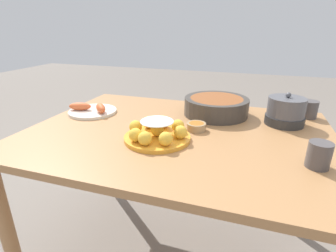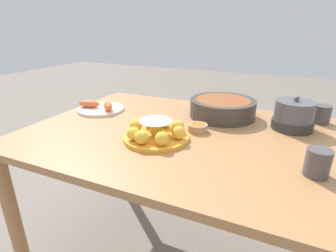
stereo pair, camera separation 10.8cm
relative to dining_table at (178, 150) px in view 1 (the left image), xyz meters
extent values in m
cylinder|color=#A87547|center=(-0.60, -0.42, -0.29)|extent=(0.06, 0.06, 0.70)
cylinder|color=#A87547|center=(-0.60, 0.42, -0.29)|extent=(0.06, 0.06, 0.70)
cylinder|color=#A87547|center=(0.60, 0.42, -0.29)|extent=(0.06, 0.06, 0.70)
cube|color=#A87547|center=(0.00, 0.00, 0.08)|extent=(1.30, 0.94, 0.03)
cylinder|color=gold|center=(-0.05, -0.12, 0.10)|extent=(0.27, 0.27, 0.02)
sphere|color=yellow|center=(0.04, -0.11, 0.14)|extent=(0.05, 0.05, 0.05)
sphere|color=yellow|center=(0.01, -0.05, 0.14)|extent=(0.05, 0.05, 0.05)
sphere|color=yellow|center=(-0.06, -0.02, 0.14)|extent=(0.05, 0.05, 0.05)
sphere|color=yellow|center=(-0.12, -0.05, 0.14)|extent=(0.05, 0.05, 0.05)
sphere|color=yellow|center=(-0.15, -0.11, 0.14)|extent=(0.05, 0.05, 0.05)
sphere|color=yellow|center=(-0.11, -0.19, 0.14)|extent=(0.05, 0.05, 0.05)
sphere|color=yellow|center=(-0.07, -0.21, 0.14)|extent=(0.05, 0.05, 0.05)
sphere|color=yellow|center=(0.01, -0.19, 0.14)|extent=(0.05, 0.05, 0.05)
ellipsoid|color=white|center=(-0.05, -0.12, 0.17)|extent=(0.13, 0.13, 0.02)
sphere|color=yellow|center=(-0.05, -0.12, 0.14)|extent=(0.05, 0.05, 0.05)
cylinder|color=#3D3833|center=(0.12, 0.27, 0.14)|extent=(0.32, 0.32, 0.09)
cylinder|color=brown|center=(0.12, 0.27, 0.18)|extent=(0.26, 0.26, 0.01)
cylinder|color=tan|center=(0.07, 0.03, 0.11)|extent=(0.08, 0.08, 0.03)
cylinder|color=#B26623|center=(0.07, 0.03, 0.12)|extent=(0.07, 0.07, 0.01)
cylinder|color=silver|center=(-0.50, 0.10, 0.10)|extent=(0.25, 0.25, 0.01)
ellipsoid|color=#E06033|center=(-0.43, 0.08, 0.13)|extent=(0.10, 0.11, 0.04)
ellipsoid|color=#E06033|center=(-0.56, 0.08, 0.13)|extent=(0.12, 0.08, 0.04)
cylinder|color=#4C4747|center=(0.52, -0.16, 0.14)|extent=(0.07, 0.07, 0.09)
cylinder|color=#4C4747|center=(0.57, 0.37, 0.14)|extent=(0.08, 0.08, 0.09)
cylinder|color=#2D2D2D|center=(0.44, 0.23, 0.11)|extent=(0.17, 0.17, 0.04)
cylinder|color=#515156|center=(0.44, 0.23, 0.18)|extent=(0.16, 0.16, 0.09)
sphere|color=#515156|center=(0.44, 0.23, 0.23)|extent=(0.02, 0.02, 0.02)
camera|label=1|loc=(0.29, -1.02, 0.53)|focal=28.00mm
camera|label=2|loc=(0.39, -0.98, 0.53)|focal=28.00mm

